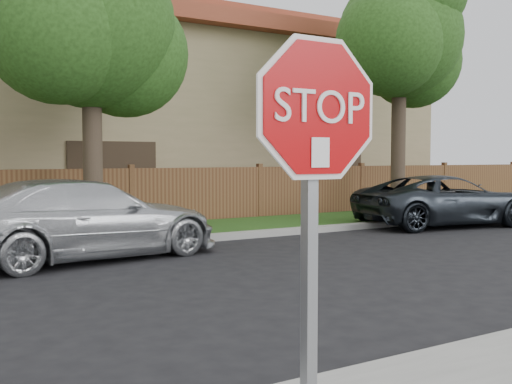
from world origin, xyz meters
TOP-DOWN VIEW (x-y plane):
  - tree_mid at (2.52, 9.57)m, footprint 4.80×3.90m
  - tree_right at (12.02, 9.57)m, footprint 4.80×3.90m
  - stop_sign at (0.46, -1.48)m, footprint 1.01×0.13m
  - sedan_right at (1.62, 7.17)m, footprint 5.43×2.90m
  - sedan_far_right at (11.59, 7.46)m, footprint 5.35×3.14m

SIDE VIEW (x-z plane):
  - sedan_far_right at x=11.59m, z-range 0.00..1.40m
  - sedan_right at x=1.62m, z-range 0.00..1.50m
  - stop_sign at x=0.46m, z-range 0.55..3.11m
  - tree_mid at x=2.52m, z-range 1.20..8.55m
  - tree_right at x=12.02m, z-range 1.47..9.67m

